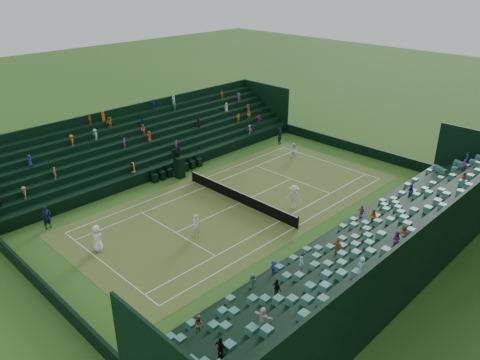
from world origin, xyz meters
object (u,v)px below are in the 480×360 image
Objects in this scene: umpire_chair at (179,164)px; player_near_east at (196,225)px; player_far_west at (294,151)px; player_far_east at (294,197)px; tennis_net at (240,197)px; player_near_west at (97,238)px.

umpire_chair is 10.12m from player_near_east.
umpire_chair is 1.84× the size of player_far_west.
umpire_chair is 1.47× the size of player_far_east.
player_far_east reaches higher than tennis_net.
tennis_net is 7.44× the size of player_far_west.
player_far_west is (-2.93, 10.31, 0.26)m from tennis_net.
player_far_east is at bearing 32.55° from tennis_net.
umpire_chair is (-7.26, -0.25, 0.71)m from tennis_net.
player_near_east is at bearing -132.88° from player_far_east.
player_far_east reaches higher than player_near_west.
player_near_east is 1.08× the size of player_far_west.
player_far_east is (10.81, 2.51, -0.25)m from umpire_chair.
tennis_net is at bearing -110.86° from player_near_east.
umpire_chair is at bearing -178.04° from tennis_net.
umpire_chair is at bearing -103.06° from player_far_west.
player_far_east reaches higher than player_near_east.
player_near_east is 8.18m from player_far_east.
player_far_east is (6.48, -8.05, 0.19)m from player_far_west.
player_near_west is 14.64m from player_far_east.
player_near_west is at bearing -99.39° from tennis_net.
tennis_net is at bearing -64.91° from player_far_west.
player_far_east is at bearing -87.47° from player_near_west.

